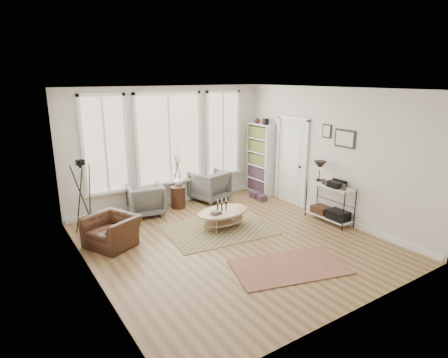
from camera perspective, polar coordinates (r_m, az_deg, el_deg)
room at (r=6.95m, az=1.35°, el=1.32°), size 5.50×5.54×2.90m
bay_window at (r=9.20m, az=-8.33°, el=5.81°), size 4.14×0.12×2.24m
door at (r=9.44m, az=10.27°, el=2.97°), size 0.09×1.06×2.22m
bookcase at (r=10.18m, az=5.53°, el=3.09°), size 0.31×0.85×2.06m
low_shelf at (r=8.51m, az=15.80°, el=-3.03°), size 0.38×1.08×1.30m
wall_art at (r=8.36m, az=17.25°, el=6.19°), size 0.04×0.88×0.44m
rug_main at (r=7.95m, az=-0.86°, el=-7.63°), size 2.34×1.86×0.01m
rug_runner at (r=6.57m, az=9.95°, el=-13.02°), size 2.12×1.54×0.01m
coffee_table at (r=7.93m, az=-0.17°, el=-5.44°), size 1.26×0.87×0.55m
armchair_left at (r=8.84m, az=-11.84°, el=-3.08°), size 0.90×0.92×0.72m
armchair_right at (r=9.68m, az=-2.24°, el=-0.97°), size 1.03×1.05×0.78m
side_table at (r=9.07m, az=-7.11°, el=-0.05°), size 0.36×0.36×1.49m
vase at (r=9.21m, az=-6.90°, el=-0.25°), size 0.24×0.24×0.23m
accent_chair at (r=7.44m, az=-16.77°, el=-7.60°), size 1.15×1.10×0.59m
tripod_camera at (r=8.09m, az=-20.57°, el=-2.97°), size 0.54×0.54×1.53m
book_stack_near at (r=9.95m, az=4.75°, el=-2.41°), size 0.21×0.26×0.16m
book_stack_far at (r=9.73m, az=5.80°, el=-2.86°), size 0.23×0.27×0.16m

